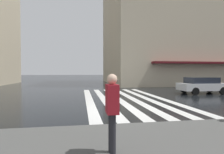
{
  "coord_description": "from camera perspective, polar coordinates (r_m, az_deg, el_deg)",
  "views": [
    {
      "loc": [
        -9.09,
        1.82,
        1.87
      ],
      "look_at": [
        4.72,
        -0.45,
        1.49
      ],
      "focal_mm": 30.12,
      "sensor_mm": 36.0,
      "label": 1
    }
  ],
  "objects": [
    {
      "name": "zebra_crossing",
      "position": [
        13.57,
        3.67,
        -6.36
      ],
      "size": [
        13.0,
        5.5,
        0.01
      ],
      "color": "silver",
      "rests_on": "ground_plane"
    },
    {
      "name": "haussmann_block_corner",
      "position": [
        36.18,
        20.16,
        16.27
      ],
      "size": [
        19.0,
        25.1,
        22.71
      ],
      "color": "beige",
      "rests_on": "ground_plane"
    },
    {
      "name": "pedestrian_in_red_jacket",
      "position": [
        3.96,
        0.03,
        -9.12
      ],
      "size": [
        0.4,
        0.24,
        1.68
      ],
      "color": "maroon",
      "rests_on": "sidewalk_pavement"
    },
    {
      "name": "car_white",
      "position": [
        17.88,
        25.77,
        -2.18
      ],
      "size": [
        1.85,
        4.1,
        1.41
      ],
      "color": "silver",
      "rests_on": "ground_plane"
    },
    {
      "name": "ground_plane",
      "position": [
        9.46,
        1.96,
        -9.86
      ],
      "size": [
        220.0,
        220.0,
        0.0
      ],
      "primitive_type": "plane",
      "color": "black"
    }
  ]
}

